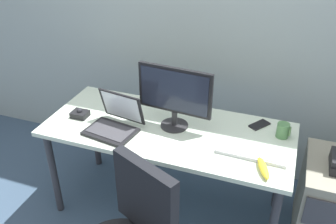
{
  "coord_description": "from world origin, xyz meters",
  "views": [
    {
      "loc": [
        0.69,
        -1.88,
        2.01
      ],
      "look_at": [
        0.0,
        0.0,
        0.83
      ],
      "focal_mm": 39.39,
      "sensor_mm": 36.0,
      "label": 1
    }
  ],
  "objects_px": {
    "monitor_main": "(175,94)",
    "trackball_mouse": "(80,114)",
    "banana": "(263,168)",
    "coffee_mug": "(283,130)",
    "cell_phone": "(259,125)",
    "laptop": "(115,122)",
    "file_cabinet": "(332,204)",
    "keyboard": "(252,152)"
  },
  "relations": [
    {
      "from": "monitor_main",
      "to": "trackball_mouse",
      "type": "bearing_deg",
      "value": -170.58
    },
    {
      "from": "monitor_main",
      "to": "banana",
      "type": "height_order",
      "value": "monitor_main"
    },
    {
      "from": "monitor_main",
      "to": "coffee_mug",
      "type": "relative_size",
      "value": 5.16
    },
    {
      "from": "cell_phone",
      "to": "laptop",
      "type": "bearing_deg",
      "value": -122.63
    },
    {
      "from": "file_cabinet",
      "to": "banana",
      "type": "relative_size",
      "value": 3.13
    },
    {
      "from": "file_cabinet",
      "to": "cell_phone",
      "type": "bearing_deg",
      "value": 167.11
    },
    {
      "from": "trackball_mouse",
      "to": "banana",
      "type": "bearing_deg",
      "value": -7.07
    },
    {
      "from": "monitor_main",
      "to": "cell_phone",
      "type": "height_order",
      "value": "monitor_main"
    },
    {
      "from": "keyboard",
      "to": "cell_phone",
      "type": "distance_m",
      "value": 0.33
    },
    {
      "from": "file_cabinet",
      "to": "banana",
      "type": "distance_m",
      "value": 0.71
    },
    {
      "from": "coffee_mug",
      "to": "trackball_mouse",
      "type": "bearing_deg",
      "value": -170.46
    },
    {
      "from": "file_cabinet",
      "to": "keyboard",
      "type": "bearing_deg",
      "value": -158.57
    },
    {
      "from": "monitor_main",
      "to": "trackball_mouse",
      "type": "height_order",
      "value": "monitor_main"
    },
    {
      "from": "cell_phone",
      "to": "trackball_mouse",
      "type": "bearing_deg",
      "value": -130.72
    },
    {
      "from": "laptop",
      "to": "coffee_mug",
      "type": "xyz_separation_m",
      "value": [
        1.02,
        0.28,
        -0.01
      ]
    },
    {
      "from": "coffee_mug",
      "to": "banana",
      "type": "relative_size",
      "value": 0.5
    },
    {
      "from": "monitor_main",
      "to": "laptop",
      "type": "bearing_deg",
      "value": -154.35
    },
    {
      "from": "laptop",
      "to": "banana",
      "type": "height_order",
      "value": "laptop"
    },
    {
      "from": "file_cabinet",
      "to": "coffee_mug",
      "type": "height_order",
      "value": "coffee_mug"
    },
    {
      "from": "coffee_mug",
      "to": "banana",
      "type": "bearing_deg",
      "value": -100.58
    },
    {
      "from": "laptop",
      "to": "banana",
      "type": "relative_size",
      "value": 1.84
    },
    {
      "from": "cell_phone",
      "to": "banana",
      "type": "bearing_deg",
      "value": -45.27
    },
    {
      "from": "keyboard",
      "to": "coffee_mug",
      "type": "bearing_deg",
      "value": 58.42
    },
    {
      "from": "monitor_main",
      "to": "file_cabinet",
      "type": "bearing_deg",
      "value": 4.16
    },
    {
      "from": "keyboard",
      "to": "monitor_main",
      "type": "bearing_deg",
      "value": 165.84
    },
    {
      "from": "monitor_main",
      "to": "laptop",
      "type": "relative_size",
      "value": 1.4
    },
    {
      "from": "file_cabinet",
      "to": "monitor_main",
      "type": "bearing_deg",
      "value": -175.84
    },
    {
      "from": "laptop",
      "to": "cell_phone",
      "type": "distance_m",
      "value": 0.94
    },
    {
      "from": "cell_phone",
      "to": "coffee_mug",
      "type": "bearing_deg",
      "value": 5.75
    },
    {
      "from": "trackball_mouse",
      "to": "cell_phone",
      "type": "bearing_deg",
      "value": 14.69
    },
    {
      "from": "monitor_main",
      "to": "cell_phone",
      "type": "xyz_separation_m",
      "value": [
        0.52,
        0.2,
        -0.23
      ]
    },
    {
      "from": "keyboard",
      "to": "coffee_mug",
      "type": "distance_m",
      "value": 0.29
    },
    {
      "from": "monitor_main",
      "to": "keyboard",
      "type": "height_order",
      "value": "monitor_main"
    },
    {
      "from": "file_cabinet",
      "to": "laptop",
      "type": "height_order",
      "value": "laptop"
    },
    {
      "from": "laptop",
      "to": "coffee_mug",
      "type": "height_order",
      "value": "laptop"
    },
    {
      "from": "trackball_mouse",
      "to": "banana",
      "type": "height_order",
      "value": "trackball_mouse"
    },
    {
      "from": "keyboard",
      "to": "coffee_mug",
      "type": "xyz_separation_m",
      "value": [
        0.15,
        0.25,
        0.03
      ]
    },
    {
      "from": "monitor_main",
      "to": "laptop",
      "type": "distance_m",
      "value": 0.42
    },
    {
      "from": "monitor_main",
      "to": "keyboard",
      "type": "distance_m",
      "value": 0.58
    },
    {
      "from": "trackball_mouse",
      "to": "coffee_mug",
      "type": "xyz_separation_m",
      "value": [
        1.32,
        0.22,
        0.02
      ]
    },
    {
      "from": "file_cabinet",
      "to": "laptop",
      "type": "distance_m",
      "value": 1.5
    },
    {
      "from": "monitor_main",
      "to": "keyboard",
      "type": "bearing_deg",
      "value": -14.16
    }
  ]
}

